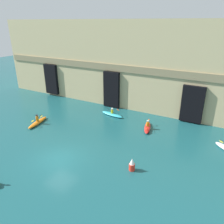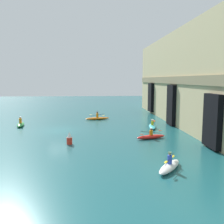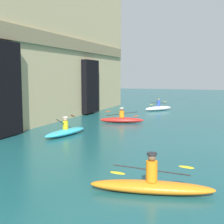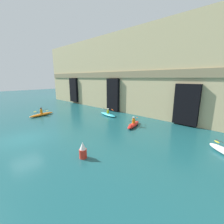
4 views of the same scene
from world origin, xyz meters
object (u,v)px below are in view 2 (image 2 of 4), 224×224
kayak_orange (97,118)px  kayak_green (21,124)px  kayak_cyan (152,126)px  kayak_white (169,166)px  marker_buoy (69,138)px  kayak_red (151,136)px

kayak_orange → kayak_green: size_ratio=1.19×
kayak_cyan → kayak_white: 14.28m
kayak_orange → kayak_green: (4.53, -9.74, 0.02)m
kayak_cyan → marker_buoy: (7.04, -9.36, 0.32)m
marker_buoy → kayak_cyan: bearing=126.9°
kayak_orange → marker_buoy: size_ratio=3.18×
kayak_cyan → kayak_white: size_ratio=1.15×
kayak_red → marker_buoy: marker_buoy is taller
kayak_red → kayak_cyan: size_ratio=0.93×
kayak_white → kayak_red: bearing=-148.9°
kayak_red → marker_buoy: (1.52, -7.90, 0.29)m
kayak_cyan → kayak_green: kayak_green is taller
kayak_cyan → marker_buoy: marker_buoy is taller
marker_buoy → kayak_red: bearing=100.9°
kayak_red → kayak_white: kayak_white is taller
kayak_white → marker_buoy: size_ratio=2.61×
kayak_white → marker_buoy: bearing=-98.5°
kayak_red → kayak_cyan: kayak_cyan is taller
kayak_red → kayak_orange: (-12.33, -5.13, -0.00)m
kayak_cyan → kayak_orange: size_ratio=0.94×
kayak_orange → kayak_green: 10.74m
kayak_orange → marker_buoy: (13.85, -2.77, 0.29)m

